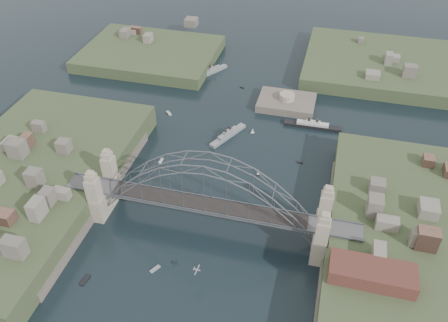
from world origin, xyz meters
The scene contains 21 objects.
ground centered at (0.00, 0.00, 0.00)m, with size 500.00×500.00×0.00m, color black.
bridge centered at (0.00, 0.00, 12.32)m, with size 84.00×13.80×24.60m.
shore_west centered at (-57.32, 0.00, 1.97)m, with size 50.50×90.00×12.00m.
shore_east centered at (57.32, 0.00, 1.97)m, with size 50.50×90.00×12.00m.
headland_nw centered at (-55.00, 95.00, 0.50)m, with size 60.00×45.00×9.00m, color #374628.
headland_ne centered at (50.00, 110.00, 0.75)m, with size 70.00×55.00×9.50m, color #374628.
fort_island centered at (12.00, 70.00, -0.34)m, with size 22.00×16.00×9.40m.
wharf_shed centered at (44.00, -14.00, 10.00)m, with size 20.00×8.00×4.00m, color #592D26.
naval_cruiser_near centered at (-5.22, 43.89, 0.82)m, with size 9.87×16.81×5.27m.
naval_cruiser_far centered at (-23.70, 89.10, 0.84)m, with size 10.73×14.62×5.43m.
ocean_liner centered at (23.59, 57.60, 0.81)m, with size 21.23×3.07×5.21m.
aeroplane centered at (2.70, -19.84, 5.52)m, with size 1.78×3.32×0.48m.
small_boat_a centered at (-23.67, 24.69, 0.28)m, with size 0.93×2.74×1.43m.
small_boat_b centered at (9.40, 26.03, 1.02)m, with size 1.08×1.62×2.38m.
small_boat_c centered at (-9.26, -18.42, 0.15)m, with size 2.41×3.16×0.45m.
small_boat_d centered at (21.75, 35.59, 0.15)m, with size 1.99×0.72×0.45m.
small_boat_e centered at (-31.09, 52.99, 0.28)m, with size 3.19×3.18×1.43m.
small_boat_f centered at (2.88, 48.35, 1.06)m, with size 1.59×1.52×2.38m.
small_boat_h centered at (-7.98, 79.46, 0.15)m, with size 1.91×1.23×0.45m.
small_boat_i centered at (35.89, 18.25, 0.15)m, with size 2.09×2.79×0.45m.
small_boat_j centered at (-25.32, -26.17, 0.15)m, with size 1.60×3.60×0.45m.
Camera 1 is at (27.65, -89.27, 98.90)m, focal length 37.60 mm.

